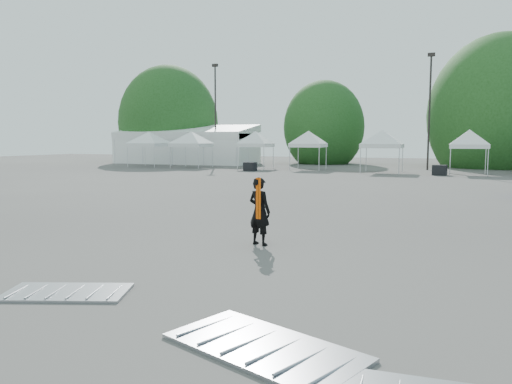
% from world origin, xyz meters
% --- Properties ---
extents(ground, '(120.00, 120.00, 0.00)m').
position_xyz_m(ground, '(0.00, 0.00, 0.00)').
color(ground, '#474442').
rests_on(ground, ground).
extents(marquee, '(15.00, 6.25, 4.23)m').
position_xyz_m(marquee, '(-22.00, 35.00, 1.97)').
color(marquee, white).
rests_on(marquee, ground).
extents(light_pole_west, '(0.60, 0.25, 10.30)m').
position_xyz_m(light_pole_west, '(-18.00, 34.00, 5.77)').
color(light_pole_west, black).
rests_on(light_pole_west, ground).
extents(light_pole_east, '(0.60, 0.25, 9.80)m').
position_xyz_m(light_pole_east, '(3.00, 32.00, 5.52)').
color(light_pole_east, black).
rests_on(light_pole_east, ground).
extents(tree_far_w, '(4.80, 4.80, 7.30)m').
position_xyz_m(tree_far_w, '(-26.00, 38.00, 4.54)').
color(tree_far_w, '#382314').
rests_on(tree_far_w, ground).
extents(tree_mid_w, '(4.16, 4.16, 6.33)m').
position_xyz_m(tree_mid_w, '(-8.00, 40.00, 3.93)').
color(tree_mid_w, '#382314').
rests_on(tree_mid_w, ground).
extents(tree_mid_e, '(5.12, 5.12, 7.79)m').
position_xyz_m(tree_mid_e, '(9.00, 39.00, 4.84)').
color(tree_mid_e, '#382314').
rests_on(tree_mid_e, ground).
extents(tent_a, '(4.46, 4.46, 3.88)m').
position_xyz_m(tent_a, '(-22.33, 28.27, 3.06)').
color(tent_a, silver).
rests_on(tent_a, ground).
extents(tent_b, '(4.36, 4.36, 3.88)m').
position_xyz_m(tent_b, '(-17.53, 27.92, 3.06)').
color(tent_b, silver).
rests_on(tent_b, ground).
extents(tent_c, '(3.77, 3.77, 3.88)m').
position_xyz_m(tent_c, '(-11.41, 28.52, 3.06)').
color(tent_c, silver).
rests_on(tent_c, ground).
extents(tent_d, '(3.88, 3.88, 3.88)m').
position_xyz_m(tent_d, '(-6.60, 28.60, 3.06)').
color(tent_d, silver).
rests_on(tent_d, ground).
extents(tent_e, '(4.35, 4.35, 3.88)m').
position_xyz_m(tent_e, '(-0.21, 27.00, 3.06)').
color(tent_e, silver).
rests_on(tent_e, ground).
extents(tent_f, '(3.81, 3.81, 3.88)m').
position_xyz_m(tent_f, '(6.03, 27.08, 3.06)').
color(tent_f, silver).
rests_on(tent_f, ground).
extents(man, '(0.70, 0.57, 1.67)m').
position_xyz_m(man, '(0.43, -1.73, 0.84)').
color(man, black).
rests_on(man, ground).
extents(barrier_left, '(2.24, 1.63, 0.06)m').
position_xyz_m(barrier_left, '(-1.20, -6.56, 0.03)').
color(barrier_left, '#9A9CA1').
rests_on(barrier_left, ground).
extents(barrier_mid, '(2.74, 2.03, 0.08)m').
position_xyz_m(barrier_mid, '(2.68, -7.46, 0.04)').
color(barrier_mid, '#9A9CA1').
rests_on(barrier_mid, ground).
extents(crate_west, '(1.06, 0.89, 0.73)m').
position_xyz_m(crate_west, '(-10.56, 25.06, 0.36)').
color(crate_west, black).
rests_on(crate_west, ground).
extents(crate_mid, '(1.06, 0.87, 0.75)m').
position_xyz_m(crate_mid, '(4.09, 25.50, 0.38)').
color(crate_mid, black).
rests_on(crate_mid, ground).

